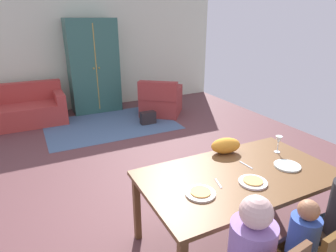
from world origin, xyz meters
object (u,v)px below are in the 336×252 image
object	(u,v)px
dining_table	(239,180)
plate_near_woman	(287,166)
armoire	(93,66)
wine_glass	(279,141)
plate_near_child	(253,182)
couch	(22,110)
armchair	(161,101)
plate_near_man	(200,193)
handbag	(148,118)
cat	(226,146)

from	to	relation	value
dining_table	plate_near_woman	distance (m)	0.52
armoire	wine_glass	bearing A→B (deg)	-80.07
plate_near_child	couch	size ratio (longest dim) A/B	0.15
plate_near_woman	armchair	world-z (taller)	armchair
plate_near_man	plate_near_child	size ratio (longest dim) A/B	1.00
plate_near_child	armchair	size ratio (longest dim) A/B	0.21
plate_near_child	dining_table	bearing A→B (deg)	90.00
plate_near_child	armoire	world-z (taller)	armoire
plate_near_man	couch	size ratio (longest dim) A/B	0.15
plate_near_man	handbag	bearing A→B (deg)	73.91
plate_near_child	plate_near_man	bearing A→B (deg)	173.20
plate_near_child	cat	world-z (taller)	cat
dining_table	armoire	size ratio (longest dim) A/B	0.87
couch	armoire	xyz separation A→B (m)	(1.62, 0.28, 0.75)
plate_near_man	armoire	size ratio (longest dim) A/B	0.12
plate_near_child	couch	bearing A→B (deg)	110.28
cat	armoire	bearing A→B (deg)	108.21
plate_near_woman	armchair	bearing A→B (deg)	82.16
armchair	couch	bearing A→B (deg)	166.25
wine_glass	handbag	world-z (taller)	wine_glass
couch	armchair	distance (m)	2.95
armoire	handbag	size ratio (longest dim) A/B	6.56
armoire	handbag	xyz separation A→B (m)	(0.73, -1.44, -0.92)
plate_near_woman	dining_table	bearing A→B (deg)	168.76
couch	armoire	world-z (taller)	armoire
armoire	plate_near_woman	bearing A→B (deg)	-82.32
dining_table	wine_glass	distance (m)	0.71
armoire	cat	bearing A→B (deg)	-85.86
cat	armchair	world-z (taller)	cat
armchair	armoire	bearing A→B (deg)	141.65
couch	handbag	size ratio (longest dim) A/B	5.28
wine_glass	plate_near_child	bearing A→B (deg)	-151.34
dining_table	plate_near_man	distance (m)	0.52
plate_near_woman	handbag	size ratio (longest dim) A/B	0.78
dining_table	plate_near_woman	bearing A→B (deg)	-11.24
dining_table	armchair	bearing A→B (deg)	75.03
armchair	armoire	distance (m)	1.75
plate_near_woman	armchair	xyz separation A→B (m)	(0.56, 4.08, -0.45)
wine_glass	plate_near_man	bearing A→B (deg)	-165.52
plate_near_man	couch	xyz separation A→B (m)	(-1.29, 4.81, -0.47)
plate_near_man	armoire	bearing A→B (deg)	86.37
plate_near_woman	cat	bearing A→B (deg)	124.46
wine_glass	couch	bearing A→B (deg)	118.60
dining_table	cat	size ratio (longest dim) A/B	5.72
handbag	wine_glass	bearing A→B (deg)	-88.12
dining_table	plate_near_man	xyz separation A→B (m)	(-0.50, -0.12, 0.07)
cat	armchair	distance (m)	3.72
armchair	handbag	distance (m)	0.72
couch	plate_near_man	bearing A→B (deg)	-74.92
dining_table	plate_near_woman	world-z (taller)	plate_near_woman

